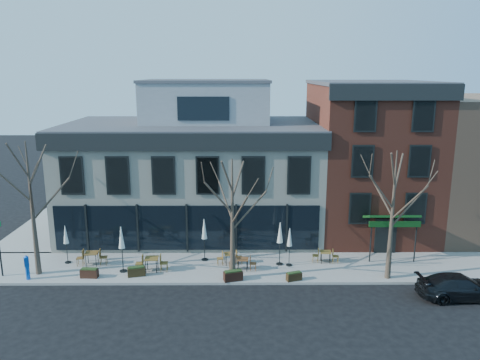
{
  "coord_description": "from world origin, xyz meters",
  "views": [
    {
      "loc": [
        3.27,
        -29.0,
        11.83
      ],
      "look_at": [
        3.46,
        2.0,
        4.62
      ],
      "focal_mm": 35.0,
      "sensor_mm": 36.0,
      "label": 1
    }
  ],
  "objects_px": {
    "call_box": "(27,267)",
    "umbrella_0": "(66,237)",
    "cafe_set_0": "(92,257)",
    "parked_sedan": "(460,287)"
  },
  "relations": [
    {
      "from": "parked_sedan",
      "to": "cafe_set_0",
      "type": "bearing_deg",
      "value": 76.72
    },
    {
      "from": "call_box",
      "to": "umbrella_0",
      "type": "bearing_deg",
      "value": 58.85
    },
    {
      "from": "parked_sedan",
      "to": "cafe_set_0",
      "type": "xyz_separation_m",
      "value": [
        -20.84,
        4.18,
        0.01
      ]
    },
    {
      "from": "cafe_set_0",
      "to": "umbrella_0",
      "type": "xyz_separation_m",
      "value": [
        -1.63,
        0.36,
        1.21
      ]
    },
    {
      "from": "cafe_set_0",
      "to": "call_box",
      "type": "bearing_deg",
      "value": -146.62
    },
    {
      "from": "call_box",
      "to": "cafe_set_0",
      "type": "xyz_separation_m",
      "value": [
        3.08,
        2.03,
        -0.27
      ]
    },
    {
      "from": "parked_sedan",
      "to": "cafe_set_0",
      "type": "distance_m",
      "value": 21.26
    },
    {
      "from": "call_box",
      "to": "umbrella_0",
      "type": "distance_m",
      "value": 2.94
    },
    {
      "from": "cafe_set_0",
      "to": "umbrella_0",
      "type": "distance_m",
      "value": 2.06
    },
    {
      "from": "umbrella_0",
      "to": "parked_sedan",
      "type": "bearing_deg",
      "value": -11.41
    }
  ]
}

